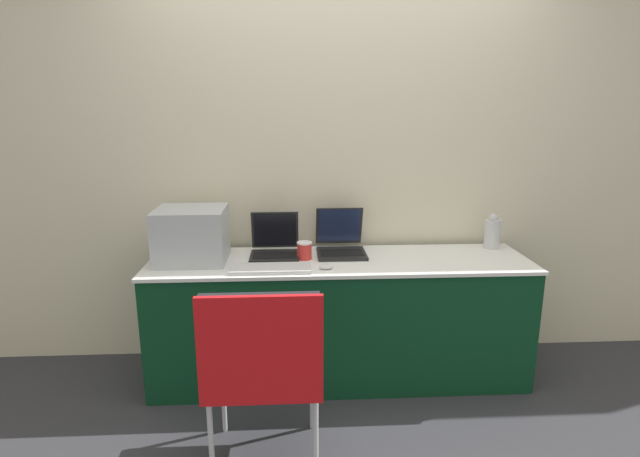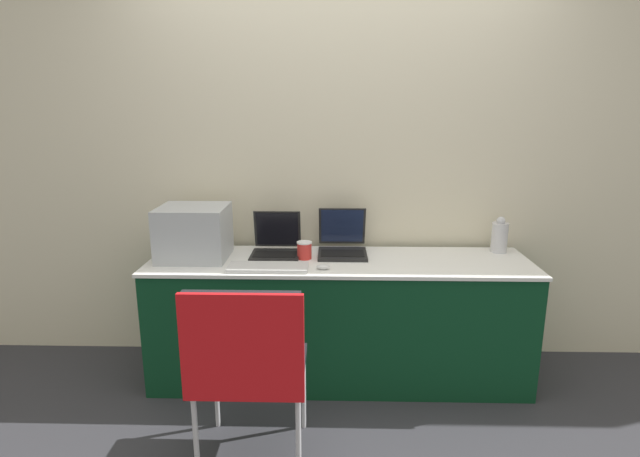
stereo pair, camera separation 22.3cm
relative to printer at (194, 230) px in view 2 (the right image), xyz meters
The scene contains 11 objects.
ground_plane 1.27m from the printer, 19.47° to the right, with size 14.00×14.00×0.00m, color #333338.
wall_back 0.99m from the printer, 21.81° to the left, with size 8.00×0.05×2.60m.
table 1.00m from the printer, ahead, with size 2.20×0.58×0.74m.
printer is the anchor object (origin of this frame).
laptop_left 0.49m from the printer, 10.29° to the left, with size 0.28×0.29×0.25m.
laptop_right 0.88m from the printer, ahead, with size 0.29×0.35×0.26m.
external_keyboard 0.52m from the printer, 23.50° to the right, with size 0.44×0.17×0.02m.
coffee_cup 0.65m from the printer, ahead, with size 0.09×0.09×0.10m.
mouse 0.79m from the printer, 14.44° to the right, with size 0.07×0.05×0.03m.
metal_pitcher 1.83m from the printer, ahead, with size 0.10×0.10×0.22m.
chair 1.02m from the printer, 62.49° to the right, with size 0.50×0.45×0.89m.
Camera 2 is at (-0.04, -2.48, 1.61)m, focal length 28.00 mm.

